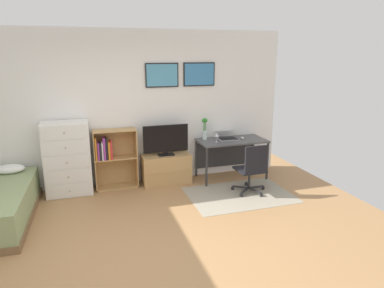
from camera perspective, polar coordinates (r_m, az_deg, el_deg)
ground_plane at (r=4.39m, az=-7.66°, el=-17.04°), size 7.20×7.20×0.00m
wall_back_with_posters at (r=6.23m, az=-11.92°, el=5.64°), size 6.12×0.09×2.70m
area_rug at (r=5.95m, az=7.77°, el=-8.19°), size 1.70×1.20×0.01m
dresser at (r=6.10m, az=-19.67°, el=-2.27°), size 0.73×0.46×1.23m
bookshelf at (r=6.18m, az=-13.00°, el=-1.83°), size 0.73×0.30×1.03m
tv_stand at (r=6.36m, az=-4.25°, el=-4.05°), size 0.87×0.41×0.53m
television at (r=6.19m, az=-4.29°, el=0.61°), size 0.81×0.16×0.55m
desk at (r=6.60m, az=6.21°, el=-0.25°), size 1.26×0.63×0.74m
office_chair at (r=5.87m, az=9.82°, el=-3.83°), size 0.56×0.58×0.86m
laptop at (r=6.58m, az=5.75°, el=1.43°), size 0.38×0.40×0.16m
computer_mouse at (r=6.61m, az=8.24°, el=0.99°), size 0.06×0.10×0.03m
bamboo_vase at (r=6.47m, az=2.10°, el=2.53°), size 0.10×0.10×0.40m
wine_glass at (r=6.27m, az=4.06°, el=1.48°), size 0.07×0.07×0.18m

